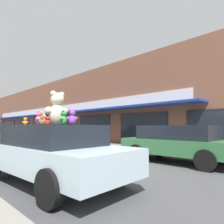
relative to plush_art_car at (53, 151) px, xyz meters
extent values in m
plane|color=#424244|center=(2.42, 0.38, -0.80)|extent=(260.00, 260.00, 0.00)
cube|color=gray|center=(7.58, 0.38, -0.72)|extent=(2.67, 90.00, 0.14)
cube|color=brown|center=(15.73, 16.64, 2.56)|extent=(13.64, 41.80, 6.71)
cube|color=navy|center=(8.22, 16.64, 2.03)|extent=(1.37, 35.11, 0.12)
cube|color=silver|center=(8.86, 16.64, 2.58)|extent=(0.08, 33.44, 0.70)
cube|color=black|center=(8.87, -1.64, 0.60)|extent=(0.06, 3.97, 2.00)
cube|color=black|center=(8.87, 3.58, 0.60)|extent=(0.06, 3.97, 2.00)
cube|color=black|center=(8.87, 8.81, 0.60)|extent=(0.06, 3.97, 2.00)
cube|color=black|center=(8.87, 14.03, 0.60)|extent=(0.06, 3.97, 2.00)
cube|color=black|center=(8.87, 19.26, 0.60)|extent=(0.06, 3.97, 2.00)
cube|color=black|center=(8.87, 24.48, 0.60)|extent=(0.06, 3.97, 2.00)
cube|color=black|center=(8.87, 29.71, 0.60)|extent=(0.06, 3.97, 2.00)
cube|color=#ADC6D1|center=(0.00, 0.00, -0.14)|extent=(2.12, 4.64, 0.61)
cube|color=black|center=(0.00, 0.00, 0.42)|extent=(1.80, 2.58, 0.51)
cylinder|color=black|center=(0.86, 1.46, -0.44)|extent=(0.23, 0.72, 0.71)
cylinder|color=black|center=(-0.86, -1.46, -0.44)|extent=(0.23, 0.72, 0.71)
cylinder|color=black|center=(1.00, -1.36, -0.44)|extent=(0.23, 0.72, 0.71)
ellipsoid|color=beige|center=(0.07, -0.05, 0.95)|extent=(0.43, 0.37, 0.55)
sphere|color=beige|center=(0.07, -0.05, 1.36)|extent=(0.36, 0.36, 0.35)
sphere|color=beige|center=(0.20, -0.05, 1.50)|extent=(0.15, 0.15, 0.15)
sphere|color=beige|center=(-0.05, -0.05, 1.50)|extent=(0.15, 0.15, 0.15)
sphere|color=white|center=(0.07, 0.10, 1.34)|extent=(0.13, 0.13, 0.13)
sphere|color=beige|center=(0.30, -0.02, 1.05)|extent=(0.21, 0.21, 0.20)
sphere|color=beige|center=(-0.15, -0.02, 1.05)|extent=(0.21, 0.21, 0.20)
ellipsoid|color=green|center=(0.02, -0.46, 0.79)|extent=(0.23, 0.22, 0.23)
sphere|color=green|center=(0.02, -0.46, 0.96)|extent=(0.20, 0.20, 0.15)
sphere|color=green|center=(0.06, -0.43, 1.02)|extent=(0.09, 0.09, 0.06)
sphere|color=green|center=(-0.02, -0.49, 1.02)|extent=(0.09, 0.09, 0.06)
sphere|color=#5ADA6D|center=(-0.02, -0.41, 0.95)|extent=(0.08, 0.08, 0.06)
sphere|color=green|center=(0.09, -0.40, 0.83)|extent=(0.12, 0.12, 0.08)
sphere|color=green|center=(-0.07, -0.50, 0.83)|extent=(0.12, 0.12, 0.08)
ellipsoid|color=yellow|center=(-0.21, 0.32, 0.79)|extent=(0.21, 0.22, 0.23)
sphere|color=yellow|center=(-0.21, 0.32, 0.96)|extent=(0.20, 0.20, 0.14)
sphere|color=yellow|center=(-0.18, 0.28, 1.01)|extent=(0.08, 0.08, 0.06)
sphere|color=yellow|center=(-0.23, 0.37, 1.01)|extent=(0.08, 0.08, 0.06)
sphere|color=#FFFF4D|center=(-0.15, 0.35, 0.95)|extent=(0.07, 0.07, 0.05)
sphere|color=yellow|center=(-0.15, 0.25, 0.83)|extent=(0.11, 0.11, 0.08)
sphere|color=yellow|center=(-0.24, 0.41, 0.83)|extent=(0.11, 0.11, 0.08)
ellipsoid|color=olive|center=(-0.39, -0.17, 0.75)|extent=(0.13, 0.12, 0.14)
sphere|color=olive|center=(-0.39, -0.17, 0.86)|extent=(0.11, 0.11, 0.09)
sphere|color=olive|center=(-0.36, -0.18, 0.89)|extent=(0.05, 0.05, 0.04)
sphere|color=olive|center=(-0.42, -0.16, 0.89)|extent=(0.05, 0.05, 0.04)
sphere|color=tan|center=(-0.38, -0.13, 0.85)|extent=(0.04, 0.04, 0.03)
sphere|color=olive|center=(-0.33, -0.18, 0.77)|extent=(0.07, 0.07, 0.05)
sphere|color=olive|center=(-0.45, -0.14, 0.77)|extent=(0.07, 0.07, 0.05)
ellipsoid|color=red|center=(0.28, 0.83, 0.76)|extent=(0.17, 0.17, 0.17)
sphere|color=red|center=(0.28, 0.83, 0.89)|extent=(0.15, 0.15, 0.11)
sphere|color=red|center=(0.30, 0.81, 0.93)|extent=(0.06, 0.06, 0.05)
sphere|color=red|center=(0.25, 0.86, 0.93)|extent=(0.06, 0.06, 0.05)
sphere|color=#FF4741|center=(0.31, 0.87, 0.88)|extent=(0.06, 0.06, 0.04)
sphere|color=red|center=(0.33, 0.79, 0.79)|extent=(0.09, 0.09, 0.06)
sphere|color=red|center=(0.24, 0.89, 0.79)|extent=(0.09, 0.09, 0.06)
ellipsoid|color=orange|center=(-0.36, 0.90, 0.75)|extent=(0.13, 0.12, 0.14)
sphere|color=orange|center=(-0.36, 0.90, 0.85)|extent=(0.11, 0.11, 0.09)
sphere|color=orange|center=(-0.33, 0.89, 0.88)|extent=(0.05, 0.05, 0.04)
sphere|color=orange|center=(-0.39, 0.91, 0.88)|extent=(0.05, 0.05, 0.04)
sphere|color=#FFBA41|center=(-0.35, 0.93, 0.84)|extent=(0.04, 0.04, 0.03)
sphere|color=orange|center=(-0.31, 0.89, 0.77)|extent=(0.07, 0.07, 0.05)
sphere|color=orange|center=(-0.41, 0.93, 0.77)|extent=(0.07, 0.07, 0.05)
ellipsoid|color=pink|center=(-0.33, 0.15, 0.79)|extent=(0.23, 0.24, 0.24)
sphere|color=pink|center=(-0.33, 0.15, 0.97)|extent=(0.21, 0.21, 0.15)
sphere|color=pink|center=(-0.30, 0.19, 1.03)|extent=(0.09, 0.09, 0.06)
sphere|color=pink|center=(-0.36, 0.10, 1.03)|extent=(0.09, 0.09, 0.06)
sphere|color=#FFA3DA|center=(-0.38, 0.19, 0.96)|extent=(0.08, 0.08, 0.06)
sphere|color=pink|center=(-0.29, 0.23, 0.84)|extent=(0.12, 0.12, 0.09)
sphere|color=pink|center=(-0.40, 0.08, 0.84)|extent=(0.12, 0.12, 0.09)
ellipsoid|color=teal|center=(0.17, 1.05, 0.77)|extent=(0.15, 0.13, 0.20)
sphere|color=teal|center=(0.17, 1.05, 0.92)|extent=(0.13, 0.13, 0.12)
sphere|color=teal|center=(0.21, 1.05, 0.97)|extent=(0.05, 0.05, 0.05)
sphere|color=teal|center=(0.12, 1.05, 0.97)|extent=(0.05, 0.05, 0.05)
sphere|color=#47CDC6|center=(0.17, 1.11, 0.91)|extent=(0.05, 0.05, 0.05)
sphere|color=teal|center=(0.25, 1.07, 0.81)|extent=(0.07, 0.07, 0.07)
sphere|color=teal|center=(0.09, 1.06, 0.81)|extent=(0.07, 0.07, 0.07)
ellipsoid|color=purple|center=(-0.14, -1.06, 0.78)|extent=(0.21, 0.20, 0.22)
sphere|color=purple|center=(-0.14, -1.06, 0.94)|extent=(0.18, 0.18, 0.14)
sphere|color=purple|center=(-0.10, -1.08, 1.00)|extent=(0.08, 0.08, 0.06)
sphere|color=purple|center=(-0.19, -1.04, 1.00)|extent=(0.08, 0.08, 0.06)
sphere|color=#BA67ED|center=(-0.12, -1.01, 0.94)|extent=(0.07, 0.07, 0.05)
sphere|color=purple|center=(-0.06, -1.09, 0.82)|extent=(0.11, 0.11, 0.08)
sphere|color=purple|center=(-0.21, -1.02, 0.82)|extent=(0.11, 0.11, 0.08)
ellipsoid|color=white|center=(0.18, 0.92, 0.79)|extent=(0.22, 0.22, 0.22)
sphere|color=white|center=(0.18, 0.92, 0.95)|extent=(0.20, 0.20, 0.14)
sphere|color=white|center=(0.21, 0.96, 1.01)|extent=(0.08, 0.08, 0.06)
sphere|color=white|center=(0.15, 0.88, 1.01)|extent=(0.08, 0.08, 0.06)
sphere|color=white|center=(0.13, 0.96, 0.94)|extent=(0.07, 0.07, 0.05)
sphere|color=white|center=(0.22, 1.00, 0.83)|extent=(0.11, 0.11, 0.08)
sphere|color=white|center=(0.12, 0.86, 0.83)|extent=(0.11, 0.11, 0.08)
cube|color=#336B3D|center=(5.01, -0.96, -0.15)|extent=(1.88, 4.46, 0.58)
cube|color=black|center=(5.01, -0.96, 0.42)|extent=(1.66, 2.93, 0.55)
cylinder|color=black|center=(4.09, 0.42, -0.44)|extent=(0.20, 0.71, 0.71)
cylinder|color=black|center=(5.93, 0.42, -0.44)|extent=(0.20, 0.71, 0.71)
cylinder|color=black|center=(4.09, -2.34, -0.44)|extent=(0.20, 0.71, 0.71)
cylinder|color=black|center=(5.93, -2.34, -0.44)|extent=(0.20, 0.71, 0.71)
cube|color=black|center=(5.01, 6.23, -0.11)|extent=(1.96, 4.45, 0.67)
cube|color=black|center=(5.01, 6.23, 0.50)|extent=(1.72, 2.27, 0.54)
cylinder|color=black|center=(4.05, 7.61, -0.44)|extent=(0.20, 0.71, 0.71)
cylinder|color=black|center=(5.97, 7.61, -0.44)|extent=(0.20, 0.71, 0.71)
cylinder|color=black|center=(4.05, 4.85, -0.44)|extent=(0.20, 0.71, 0.71)
cylinder|color=black|center=(5.97, 4.85, -0.44)|extent=(0.20, 0.71, 0.71)
cube|color=#1E4793|center=(5.01, 11.24, -0.09)|extent=(1.90, 4.12, 0.70)
cube|color=black|center=(5.01, 11.24, 0.55)|extent=(1.68, 2.61, 0.58)
cylinder|color=black|center=(4.07, 12.51, -0.44)|extent=(0.20, 0.71, 0.71)
cylinder|color=black|center=(5.94, 12.51, -0.44)|extent=(0.20, 0.71, 0.71)
cylinder|color=black|center=(4.07, 9.96, -0.44)|extent=(0.20, 0.71, 0.71)
cylinder|color=black|center=(5.94, 9.96, -0.44)|extent=(0.20, 0.71, 0.71)
camera|label=1|loc=(-2.65, -4.74, 0.63)|focal=32.00mm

